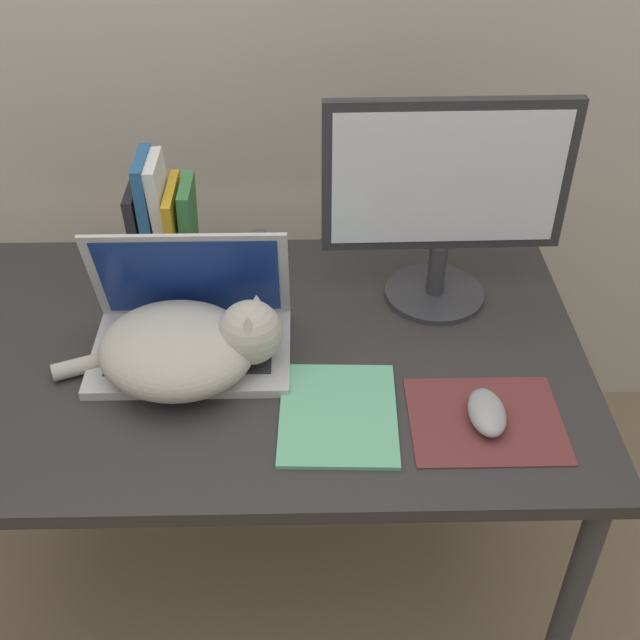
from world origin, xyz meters
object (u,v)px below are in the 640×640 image
cat (187,346)px  notepad (338,414)px  webcam (257,243)px  book_row (162,220)px  laptop (191,329)px  external_monitor (445,196)px  computer_mouse (487,412)px

cat → notepad: cat is taller
webcam → book_row: bearing=180.0°
laptop → external_monitor: external_monitor is taller
external_monitor → computer_mouse: size_ratio=4.13×
computer_mouse → book_row: (-0.61, 0.50, 0.09)m
notepad → webcam: (-0.16, 0.48, 0.05)m
laptop → book_row: size_ratio=1.46×
book_row → webcam: size_ratio=3.17×
cat → external_monitor: bearing=25.6°
external_monitor → laptop: bearing=-161.7°
computer_mouse → webcam: bearing=129.3°
laptop → external_monitor: size_ratio=0.79×
laptop → computer_mouse: laptop is taller
external_monitor → book_row: size_ratio=1.84×
cat → external_monitor: 0.56m
cat → notepad: (0.27, -0.12, -0.06)m
book_row → laptop: bearing=-73.9°
cat → notepad: bearing=-23.5°
laptop → external_monitor: 0.54m
external_monitor → webcam: size_ratio=5.84×
laptop → webcam: bearing=69.1°
external_monitor → notepad: bearing=-121.6°
cat → webcam: cat is taller
cat → notepad: size_ratio=1.64×
cat → external_monitor: (0.48, 0.23, 0.17)m
book_row → cat: bearing=-76.4°
laptop → notepad: (0.27, -0.19, -0.04)m
laptop → computer_mouse: size_ratio=3.27×
external_monitor → webcam: bearing=160.0°
computer_mouse → book_row: bearing=140.5°
laptop → notepad: size_ratio=1.45×
external_monitor → notepad: size_ratio=1.83×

